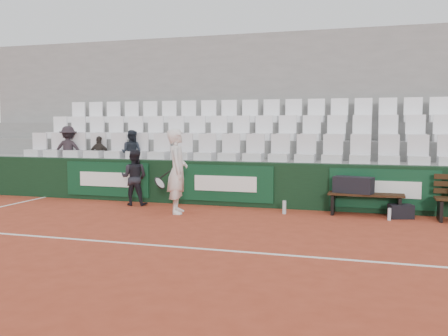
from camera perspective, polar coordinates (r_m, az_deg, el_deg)
ground at (r=7.72m, az=-6.64°, el=-8.88°), size 80.00×80.00×0.00m
court_baseline at (r=7.72m, az=-6.64°, el=-8.85°), size 18.00×0.06×0.01m
back_barrier at (r=11.33m, az=1.71°, el=-1.83°), size 18.00×0.34×1.00m
grandstand_tier_front at (r=11.95m, az=2.18°, el=-1.47°), size 18.00×0.95×1.00m
grandstand_tier_mid at (r=12.85m, az=3.26°, el=-0.02°), size 18.00×0.95×1.45m
grandstand_tier_back at (r=13.75m, az=4.19°, el=1.25°), size 18.00×0.95×1.90m
grandstand_rear_wall at (r=14.34m, az=4.77°, el=6.39°), size 18.00×0.30×4.40m
seat_row_front at (r=11.72m, az=1.98°, el=2.40°), size 11.90×0.44×0.63m
seat_row_mid at (r=12.63m, az=3.09°, el=4.62°), size 11.90×0.44×0.63m
seat_row_back at (r=13.56m, az=4.06°, el=6.54°), size 11.90×0.44×0.63m
bench_left at (r=10.59m, az=15.88°, el=-4.00°), size 1.50×0.56×0.45m
sports_bag_left at (r=10.52m, az=14.57°, el=-1.87°), size 0.84×0.53×0.33m
sports_bag_ground at (r=10.46m, az=19.56°, el=-4.70°), size 0.51×0.40×0.27m
water_bottle_near at (r=10.42m, az=6.91°, el=-4.47°), size 0.08×0.08×0.28m
water_bottle_far at (r=10.17m, az=18.38°, el=-5.04°), size 0.07×0.07×0.24m
tennis_player at (r=10.39m, az=-5.36°, el=-0.37°), size 0.79×0.74×1.76m
ball_kid at (r=11.58m, az=-10.23°, el=-1.07°), size 0.68×0.56×1.28m
spectator_a at (r=13.74m, az=-17.40°, el=3.86°), size 0.92×0.70×1.26m
spectator_b at (r=13.25m, az=-14.08°, el=3.35°), size 0.61×0.30×1.00m
spectator_c at (r=12.80m, az=-10.56°, el=3.71°), size 0.57×0.45×1.16m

